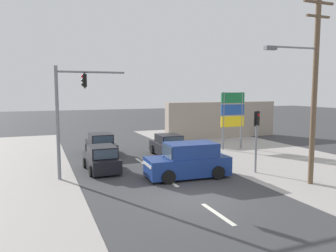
{
  "coord_description": "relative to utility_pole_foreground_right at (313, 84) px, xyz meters",
  "views": [
    {
      "loc": [
        -6.26,
        -12.55,
        4.7
      ],
      "look_at": [
        0.34,
        4.0,
        2.78
      ],
      "focal_mm": 35.0,
      "sensor_mm": 36.0,
      "label": 1
    }
  ],
  "objects": [
    {
      "name": "pedestal_signal_right_kerb",
      "position": [
        -1.07,
        2.88,
        -2.63
      ],
      "size": [
        0.44,
        0.31,
        3.56
      ],
      "color": "slate",
      "rests_on": "ground"
    },
    {
      "name": "traffic_signal_mast",
      "position": [
        -11.1,
        5.57,
        -1.21
      ],
      "size": [
        3.69,
        0.44,
        6.0
      ],
      "color": "slate",
      "rests_on": "ground"
    },
    {
      "name": "lane_dash_far",
      "position": [
        -6.31,
        8.17,
        -5.04
      ],
      "size": [
        0.2,
        2.4,
        0.01
      ],
      "primitive_type": "cube",
      "color": "silver",
      "rests_on": "ground"
    },
    {
      "name": "ground_plane",
      "position": [
        -6.31,
        0.17,
        -5.05
      ],
      "size": [
        140.0,
        140.0,
        0.0
      ],
      "primitive_type": "plane",
      "color": "#3A3A3D"
    },
    {
      "name": "hatchback_oncoming_mid",
      "position": [
        -9.2,
        6.61,
        -4.34
      ],
      "size": [
        1.83,
        3.67,
        1.53
      ],
      "color": "black",
      "rests_on": "ground"
    },
    {
      "name": "sedan_crossing_left",
      "position": [
        -8.33,
        11.73,
        -4.34
      ],
      "size": [
        1.9,
        4.24,
        1.56
      ],
      "color": "black",
      "rests_on": "ground"
    },
    {
      "name": "kerb_right_verge",
      "position": [
        2.69,
        2.17,
        -5.03
      ],
      "size": [
        10.0,
        44.0,
        0.02
      ],
      "primitive_type": "cube",
      "color": "#A39E99",
      "rests_on": "ground"
    },
    {
      "name": "lane_dash_mid",
      "position": [
        -6.31,
        3.17,
        -5.04
      ],
      "size": [
        0.2,
        2.4,
        0.01
      ],
      "primitive_type": "cube",
      "color": "silver",
      "rests_on": "ground"
    },
    {
      "name": "sedan_receding_far",
      "position": [
        -3.86,
        9.29,
        -4.34
      ],
      "size": [
        1.96,
        4.27,
        1.56
      ],
      "color": "black",
      "rests_on": "ground"
    },
    {
      "name": "shopfront_wall_far",
      "position": [
        4.69,
        16.17,
        -3.25
      ],
      "size": [
        12.0,
        1.0,
        3.6
      ],
      "primitive_type": "cube",
      "color": "#A39384",
      "rests_on": "ground"
    },
    {
      "name": "utility_pole_foreground_right",
      "position": [
        0.0,
        0.0,
        0.0
      ],
      "size": [
        3.78,
        0.49,
        9.37
      ],
      "color": "brown",
      "rests_on": "ground"
    },
    {
      "name": "shopping_plaza_sign",
      "position": [
        1.95,
        10.04,
        -2.06
      ],
      "size": [
        2.1,
        0.16,
        4.6
      ],
      "color": "slate",
      "rests_on": "ground"
    },
    {
      "name": "suv_kerbside_parked",
      "position": [
        -5.06,
        3.47,
        -4.16
      ],
      "size": [
        4.62,
        2.24,
        1.9
      ],
      "color": "navy",
      "rests_on": "ground"
    },
    {
      "name": "lane_dash_near",
      "position": [
        -6.31,
        -1.83,
        -5.04
      ],
      "size": [
        0.2,
        2.4,
        0.01
      ],
      "primitive_type": "cube",
      "color": "silver",
      "rests_on": "ground"
    }
  ]
}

